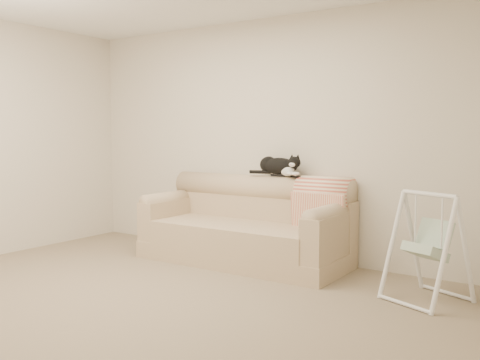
# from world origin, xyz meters

# --- Properties ---
(ground_plane) EXTENTS (5.00, 5.00, 0.00)m
(ground_plane) POSITION_xyz_m (0.00, 0.00, 0.00)
(ground_plane) COLOR #7D6B59
(ground_plane) RESTS_ON ground
(room_shell) EXTENTS (5.04, 4.04, 2.60)m
(room_shell) POSITION_xyz_m (0.00, 0.00, 1.53)
(room_shell) COLOR beige
(room_shell) RESTS_ON ground
(sofa) EXTENTS (2.20, 0.93, 0.90)m
(sofa) POSITION_xyz_m (-0.05, 1.62, 0.35)
(sofa) COLOR tan
(sofa) RESTS_ON ground
(remote_a) EXTENTS (0.18, 0.06, 0.03)m
(remote_a) POSITION_xyz_m (0.20, 1.87, 0.91)
(remote_a) COLOR black
(remote_a) RESTS_ON sofa
(remote_b) EXTENTS (0.16, 0.15, 0.02)m
(remote_b) POSITION_xyz_m (0.41, 1.85, 0.91)
(remote_b) COLOR black
(remote_b) RESTS_ON sofa
(tuxedo_cat) EXTENTS (0.60, 0.24, 0.24)m
(tuxedo_cat) POSITION_xyz_m (0.20, 1.87, 1.01)
(tuxedo_cat) COLOR black
(tuxedo_cat) RESTS_ON sofa
(throw_blanket) EXTENTS (0.57, 0.38, 0.58)m
(throw_blanket) POSITION_xyz_m (0.74, 1.84, 0.72)
(throw_blanket) COLOR #CB5541
(throw_blanket) RESTS_ON sofa
(baby_swing) EXTENTS (0.72, 0.74, 0.89)m
(baby_swing) POSITION_xyz_m (1.91, 1.30, 0.44)
(baby_swing) COLOR white
(baby_swing) RESTS_ON ground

